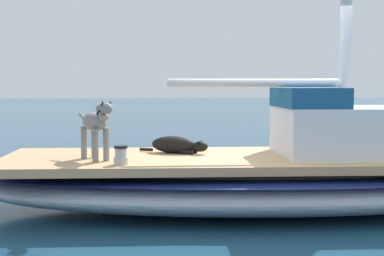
{
  "coord_description": "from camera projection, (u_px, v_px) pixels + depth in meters",
  "views": [
    {
      "loc": [
        7.01,
        -1.69,
        1.53
      ],
      "look_at": [
        0.0,
        -1.0,
        1.01
      ],
      "focal_mm": 54.28,
      "sensor_mm": 36.0,
      "label": 1
    }
  ],
  "objects": [
    {
      "name": "ground_plane",
      "position": [
        272.0,
        208.0,
        7.24
      ],
      "size": [
        120.0,
        120.0,
        0.0
      ],
      "primitive_type": "plane",
      "color": "navy"
    },
    {
      "name": "sailboat_main",
      "position": [
        272.0,
        181.0,
        7.21
      ],
      "size": [
        2.81,
        7.33,
        0.66
      ],
      "color": "#B2B7C1",
      "rests_on": "ground"
    },
    {
      "name": "dog_black",
      "position": [
        176.0,
        145.0,
        7.42
      ],
      "size": [
        0.53,
        0.88,
        0.22
      ],
      "color": "black",
      "rests_on": "sailboat_main"
    },
    {
      "name": "coiled_rope",
      "position": [
        190.0,
        149.0,
        7.69
      ],
      "size": [
        0.32,
        0.32,
        0.04
      ],
      "primitive_type": "torus",
      "color": "beige",
      "rests_on": "sailboat_main"
    },
    {
      "name": "deck_winch",
      "position": [
        121.0,
        156.0,
        6.37
      ],
      "size": [
        0.16,
        0.16,
        0.21
      ],
      "color": "#B7B7BC",
      "rests_on": "sailboat_main"
    },
    {
      "name": "dog_grey",
      "position": [
        96.0,
        124.0,
        6.72
      ],
      "size": [
        0.88,
        0.48,
        0.7
      ],
      "color": "gray",
      "rests_on": "sailboat_main"
    },
    {
      "name": "cabin_house",
      "position": [
        361.0,
        127.0,
        7.22
      ],
      "size": [
        1.49,
        2.28,
        0.84
      ],
      "color": "silver",
      "rests_on": "sailboat_main"
    }
  ]
}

